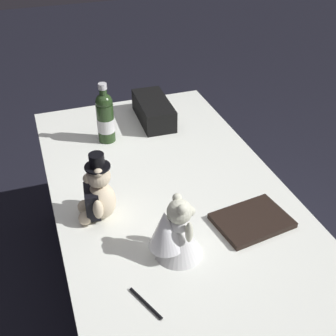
{
  "coord_description": "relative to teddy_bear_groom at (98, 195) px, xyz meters",
  "views": [
    {
      "loc": [
        -1.39,
        0.48,
        1.86
      ],
      "look_at": [
        0.0,
        0.0,
        0.84
      ],
      "focal_mm": 46.98,
      "sensor_mm": 36.0,
      "label": 1
    }
  ],
  "objects": [
    {
      "name": "champagne_bottle",
      "position": [
        0.55,
        -0.15,
        0.02
      ],
      "size": [
        0.08,
        0.08,
        0.3
      ],
      "color": "#243B1B",
      "rests_on": "reception_table"
    },
    {
      "name": "guestbook",
      "position": [
        -0.23,
        -0.54,
        -0.09
      ],
      "size": [
        0.24,
        0.3,
        0.02
      ],
      "primitive_type": "cube",
      "rotation": [
        0.0,
        0.0,
        0.14
      ],
      "color": "black",
      "rests_on": "reception_table"
    },
    {
      "name": "teddy_bear_groom",
      "position": [
        0.0,
        0.0,
        0.0
      ],
      "size": [
        0.17,
        0.15,
        0.28
      ],
      "color": "beige",
      "rests_on": "reception_table"
    },
    {
      "name": "teddy_bear_bride",
      "position": [
        -0.28,
        -0.21,
        0.0
      ],
      "size": [
        0.17,
        0.2,
        0.24
      ],
      "color": "white",
      "rests_on": "reception_table"
    },
    {
      "name": "reception_table",
      "position": [
        0.08,
        -0.31,
        -0.47
      ],
      "size": [
        1.71,
        0.95,
        0.74
      ],
      "primitive_type": "cube",
      "color": "white",
      "rests_on": "ground_plane"
    },
    {
      "name": "gift_case_black",
      "position": [
        0.67,
        -0.43,
        -0.05
      ],
      "size": [
        0.34,
        0.17,
        0.11
      ],
      "color": "black",
      "rests_on": "reception_table"
    },
    {
      "name": "ground_plane",
      "position": [
        0.08,
        -0.31,
        -0.84
      ],
      "size": [
        12.0,
        12.0,
        0.0
      ],
      "primitive_type": "plane",
      "color": "black"
    },
    {
      "name": "signing_pen",
      "position": [
        -0.45,
        -0.05,
        -0.1
      ],
      "size": [
        0.15,
        0.07,
        0.01
      ],
      "color": "black",
      "rests_on": "reception_table"
    }
  ]
}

